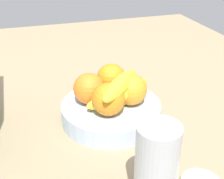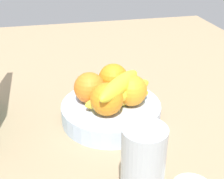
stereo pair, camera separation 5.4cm
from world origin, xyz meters
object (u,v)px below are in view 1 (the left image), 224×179
fruit_bowl (112,111)px  thermos_tumbler (156,169)px  banana_bunch (121,92)px  orange_front_left (89,89)px  orange_center (131,90)px  orange_back_left (111,78)px  orange_front_right (108,99)px

fruit_bowl → thermos_tumbler: size_ratio=1.49×
banana_bunch → thermos_tumbler: size_ratio=1.09×
orange_front_left → orange_center: (-3.14, -9.77, 0.00)cm
orange_back_left → thermos_tumbler: 34.91cm
fruit_bowl → orange_back_left: size_ratio=3.20×
orange_front_right → orange_back_left: (10.51, -3.97, 0.00)cm
orange_front_right → orange_center: (2.95, -6.75, 0.00)cm
orange_front_right → thermos_tumbler: 24.28cm
orange_front_left → orange_front_right: size_ratio=1.00×
orange_center → banana_bunch: banana_bunch is taller
orange_center → fruit_bowl: bearing=74.5°
orange_back_left → orange_front_left: bearing=122.3°
fruit_bowl → thermos_tumbler: bearing=177.5°
banana_bunch → orange_back_left: bearing=-1.3°
fruit_bowl → orange_front_right: orange_front_right is taller
orange_front_right → orange_center: same height
orange_front_right → orange_back_left: size_ratio=1.00×
fruit_bowl → orange_front_right: 7.84cm
orange_center → thermos_tumbler: size_ratio=0.47×
thermos_tumbler → orange_front_right: bearing=2.3°
thermos_tumbler → banana_bunch: bearing=-6.1°
orange_back_left → banana_bunch: size_ratio=0.43×
orange_front_right → orange_center: bearing=-66.4°
orange_center → orange_front_right: bearing=113.6°
orange_front_right → thermos_tumbler: (-24.26, -0.97, -0.18)cm
orange_center → banana_bunch: bearing=106.1°
banana_bunch → orange_center: bearing=-73.9°
orange_front_left → thermos_tumbler: bearing=-172.5°
orange_front_right → thermos_tumbler: size_ratio=0.47×
orange_front_left → banana_bunch: 7.89cm
thermos_tumbler → orange_back_left: bearing=-4.9°
orange_front_left → thermos_tumbler: (-30.35, -4.00, -0.18)cm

